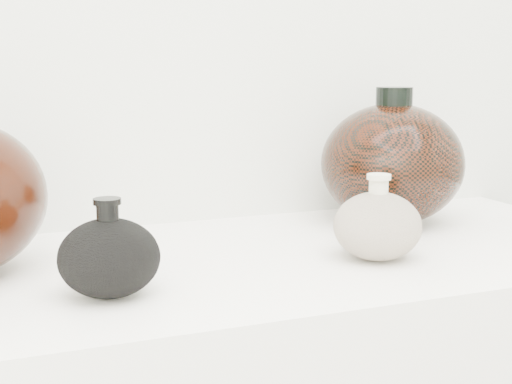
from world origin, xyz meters
name	(u,v)px	position (x,y,z in m)	size (l,w,h in m)	color
black_gourd_vase	(109,257)	(-0.21, 0.85, 0.95)	(0.14, 0.14, 0.12)	black
cream_gourd_vase	(377,225)	(0.16, 0.87, 0.95)	(0.13, 0.13, 0.12)	beige
right_round_pot	(392,163)	(0.30, 1.06, 1.00)	(0.27, 0.27, 0.23)	black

